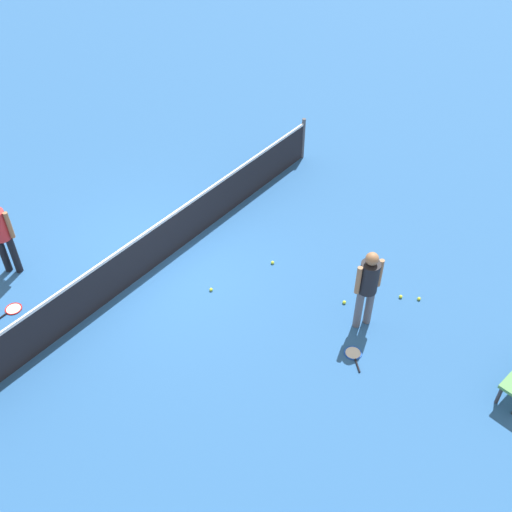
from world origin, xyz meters
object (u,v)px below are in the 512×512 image
(player_near_side, at_px, (368,284))
(player_far_side, at_px, (1,231))
(tennis_racket_far_player, at_px, (12,310))
(tennis_ball_baseline, at_px, (419,299))
(tennis_ball_midcourt, at_px, (344,302))
(tennis_ball_near_player, at_px, (211,290))
(tennis_ball_stray_left, at_px, (401,297))
(tennis_racket_near_player, at_px, (353,354))
(tennis_ball_by_net, at_px, (273,263))

(player_near_side, xyz_separation_m, player_far_side, (-3.06, 6.20, 0.00))
(tennis_racket_far_player, xyz_separation_m, tennis_ball_baseline, (4.93, -5.87, 0.02))
(player_far_side, relative_size, tennis_ball_baseline, 25.76)
(player_near_side, height_order, tennis_ball_midcourt, player_near_side)
(tennis_racket_far_player, relative_size, tennis_ball_near_player, 8.88)
(tennis_ball_near_player, height_order, tennis_ball_midcourt, same)
(tennis_ball_midcourt, xyz_separation_m, tennis_ball_baseline, (0.96, -1.07, 0.00))
(tennis_ball_baseline, xyz_separation_m, tennis_ball_stray_left, (-0.16, 0.30, 0.00))
(tennis_ball_midcourt, height_order, tennis_ball_stray_left, same)
(player_far_side, relative_size, tennis_racket_near_player, 3.15)
(player_near_side, xyz_separation_m, tennis_ball_near_player, (-1.06, 2.72, -0.98))
(player_far_side, height_order, tennis_ball_baseline, player_far_side)
(player_far_side, height_order, tennis_racket_near_player, player_far_side)
(tennis_ball_near_player, distance_m, tennis_ball_midcourt, 2.56)
(player_far_side, bearing_deg, tennis_ball_near_player, -60.24)
(player_near_side, xyz_separation_m, tennis_racket_far_player, (-3.74, 5.31, -1.00))
(tennis_ball_near_player, relative_size, tennis_ball_by_net, 1.00)
(player_near_side, relative_size, tennis_racket_near_player, 3.15)
(player_near_side, distance_m, tennis_racket_far_player, 6.57)
(tennis_ball_by_net, height_order, tennis_ball_baseline, same)
(player_far_side, relative_size, tennis_racket_far_player, 2.90)
(player_far_side, distance_m, tennis_ball_stray_left, 7.70)
(tennis_ball_midcourt, distance_m, tennis_ball_baseline, 1.43)
(tennis_ball_stray_left, bearing_deg, tennis_racket_far_player, 130.59)
(player_far_side, bearing_deg, tennis_racket_far_player, -127.46)
(player_far_side, bearing_deg, tennis_ball_by_net, -49.76)
(tennis_racket_far_player, relative_size, tennis_ball_stray_left, 8.88)
(player_near_side, bearing_deg, tennis_racket_near_player, -159.40)
(player_near_side, relative_size, player_far_side, 1.00)
(tennis_racket_near_player, distance_m, tennis_ball_near_player, 3.01)
(player_far_side, bearing_deg, tennis_racket_near_player, -70.11)
(tennis_ball_by_net, distance_m, tennis_ball_stray_left, 2.61)
(tennis_ball_by_net, bearing_deg, player_near_side, -97.36)
(tennis_racket_far_player, relative_size, tennis_ball_by_net, 8.88)
(player_near_side, bearing_deg, tennis_ball_by_net, 82.64)
(tennis_ball_near_player, bearing_deg, tennis_ball_stray_left, -54.91)
(tennis_ball_baseline, bearing_deg, tennis_ball_by_net, 107.78)
(tennis_ball_baseline, bearing_deg, player_near_side, 154.90)
(tennis_racket_near_player, relative_size, tennis_ball_midcourt, 8.19)
(tennis_ball_near_player, distance_m, tennis_ball_baseline, 3.97)
(player_far_side, distance_m, tennis_ball_baseline, 8.04)
(tennis_racket_near_player, distance_m, tennis_ball_midcourt, 1.23)
(player_near_side, height_order, tennis_ball_by_net, player_near_side)
(tennis_ball_midcourt, height_order, tennis_ball_baseline, same)
(player_near_side, relative_size, tennis_ball_by_net, 25.76)
(player_far_side, bearing_deg, tennis_ball_midcourt, -59.96)
(player_far_side, relative_size, tennis_ball_near_player, 25.76)
(tennis_racket_near_player, xyz_separation_m, tennis_racket_far_player, (-3.03, 5.58, 0.00))
(player_near_side, bearing_deg, tennis_ball_midcourt, 65.37)
(player_near_side, relative_size, tennis_ball_baseline, 25.76)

